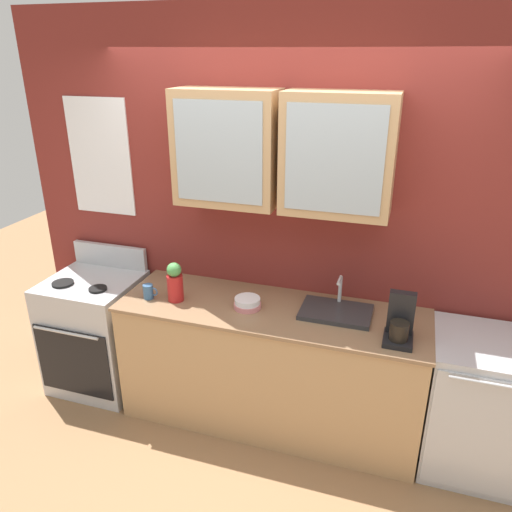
# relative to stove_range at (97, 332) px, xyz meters

# --- Properties ---
(ground_plane) EXTENTS (10.00, 10.00, 0.00)m
(ground_plane) POSITION_rel_stove_range_xyz_m (1.40, 0.00, -0.45)
(ground_plane) COLOR #936B47
(back_wall_unit) EXTENTS (3.98, 0.41, 2.77)m
(back_wall_unit) POSITION_rel_stove_range_xyz_m (1.40, 0.33, 1.04)
(back_wall_unit) COLOR maroon
(back_wall_unit) RESTS_ON ground_plane
(counter) EXTENTS (2.07, 0.66, 0.90)m
(counter) POSITION_rel_stove_range_xyz_m (1.40, 0.00, -0.01)
(counter) COLOR tan
(counter) RESTS_ON ground_plane
(stove_range) EXTENTS (0.66, 0.66, 1.08)m
(stove_range) POSITION_rel_stove_range_xyz_m (0.00, 0.00, 0.00)
(stove_range) COLOR silver
(stove_range) RESTS_ON ground_plane
(sink_faucet) EXTENTS (0.46, 0.31, 0.22)m
(sink_faucet) POSITION_rel_stove_range_xyz_m (1.83, 0.06, 0.46)
(sink_faucet) COLOR #2D2D30
(sink_faucet) RESTS_ON counter
(bowl_stack) EXTENTS (0.18, 0.18, 0.07)m
(bowl_stack) POSITION_rel_stove_range_xyz_m (1.25, -0.03, 0.48)
(bowl_stack) COLOR #D87F84
(bowl_stack) RESTS_ON counter
(vase) EXTENTS (0.11, 0.11, 0.28)m
(vase) POSITION_rel_stove_range_xyz_m (0.75, -0.08, 0.57)
(vase) COLOR #B21E1E
(vase) RESTS_ON counter
(cup_near_sink) EXTENTS (0.11, 0.07, 0.10)m
(cup_near_sink) POSITION_rel_stove_range_xyz_m (0.56, -0.11, 0.49)
(cup_near_sink) COLOR #38608C
(cup_near_sink) RESTS_ON counter
(dishwasher) EXTENTS (0.59, 0.64, 0.90)m
(dishwasher) POSITION_rel_stove_range_xyz_m (2.73, -0.00, -0.01)
(dishwasher) COLOR silver
(dishwasher) RESTS_ON ground_plane
(coffee_maker) EXTENTS (0.17, 0.20, 0.29)m
(coffee_maker) POSITION_rel_stove_range_xyz_m (2.23, -0.13, 0.55)
(coffee_maker) COLOR black
(coffee_maker) RESTS_ON counter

